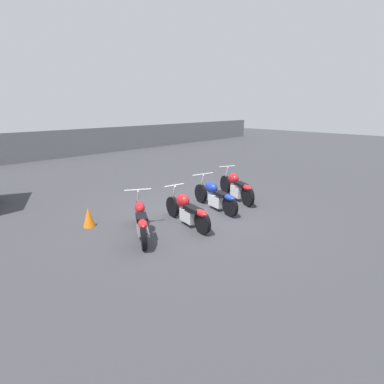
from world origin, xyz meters
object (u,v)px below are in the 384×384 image
at_px(motorcycle_slot_1, 187,210).
at_px(motorcycle_slot_3, 236,187).
at_px(traffic_cone_near, 89,217).
at_px(motorcycle_slot_2, 215,196).
at_px(motorcycle_slot_0, 141,220).

xyz_separation_m(motorcycle_slot_1, motorcycle_slot_3, (2.66, 0.39, 0.03)).
xyz_separation_m(motorcycle_slot_3, traffic_cone_near, (-4.47, 1.32, -0.18)).
height_order(motorcycle_slot_2, traffic_cone_near, motorcycle_slot_2).
distance_m(motorcycle_slot_3, traffic_cone_near, 4.66).
bearing_deg(motorcycle_slot_0, motorcycle_slot_2, 32.31).
distance_m(motorcycle_slot_1, motorcycle_slot_2, 1.47).
bearing_deg(motorcycle_slot_1, traffic_cone_near, 148.81).
distance_m(motorcycle_slot_0, motorcycle_slot_3, 3.90).
distance_m(motorcycle_slot_2, motorcycle_slot_3, 1.22).
xyz_separation_m(motorcycle_slot_2, traffic_cone_near, (-3.26, 1.44, -0.15)).
bearing_deg(traffic_cone_near, motorcycle_slot_1, -43.36).
bearing_deg(motorcycle_slot_0, traffic_cone_near, 143.77).
relative_size(motorcycle_slot_0, traffic_cone_near, 3.40).
relative_size(motorcycle_slot_0, motorcycle_slot_1, 0.90).
bearing_deg(motorcycle_slot_2, motorcycle_slot_3, 19.76).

